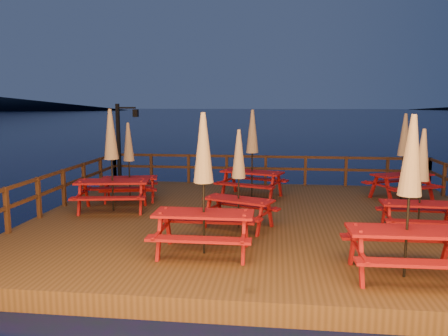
# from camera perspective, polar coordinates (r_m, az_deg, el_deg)

# --- Properties ---
(ground) EXTENTS (500.00, 500.00, 0.00)m
(ground) POSITION_cam_1_polar(r_m,az_deg,el_deg) (11.83, 4.83, -8.37)
(ground) COLOR black
(ground) RESTS_ON ground
(deck) EXTENTS (12.00, 10.00, 0.40)m
(deck) POSITION_cam_1_polar(r_m,az_deg,el_deg) (11.78, 4.84, -7.44)
(deck) COLOR #4A3218
(deck) RESTS_ON ground
(deck_piles) EXTENTS (11.44, 9.44, 1.40)m
(deck_piles) POSITION_cam_1_polar(r_m,az_deg,el_deg) (11.92, 4.81, -9.75)
(deck_piles) COLOR black
(deck_piles) RESTS_ON ground
(railing) EXTENTS (11.80, 9.75, 1.10)m
(railing) POSITION_cam_1_polar(r_m,az_deg,el_deg) (13.30, 5.16, -1.34)
(railing) COLOR black
(railing) RESTS_ON deck
(lamp_post) EXTENTS (0.85, 0.18, 3.00)m
(lamp_post) POSITION_cam_1_polar(r_m,az_deg,el_deg) (16.92, -13.13, 4.10)
(lamp_post) COLOR black
(lamp_post) RESTS_ON deck
(picnic_table_0) EXTENTS (2.40, 2.19, 2.81)m
(picnic_table_0) POSITION_cam_1_polar(r_m,az_deg,el_deg) (14.03, 3.70, 2.07)
(picnic_table_0) COLOR maroon
(picnic_table_0) RESTS_ON deck
(picnic_table_1) EXTENTS (1.77, 1.48, 2.45)m
(picnic_table_1) POSITION_cam_1_polar(r_m,az_deg,el_deg) (11.00, 24.34, -1.45)
(picnic_table_1) COLOR maroon
(picnic_table_1) RESTS_ON deck
(picnic_table_2) EXTENTS (2.07, 1.90, 2.40)m
(picnic_table_2) POSITION_cam_1_polar(r_m,az_deg,el_deg) (10.53, 1.93, -1.23)
(picnic_table_2) COLOR maroon
(picnic_table_2) RESTS_ON deck
(picnic_table_3) EXTENTS (1.99, 1.77, 2.43)m
(picnic_table_3) POSITION_cam_1_polar(r_m,az_deg,el_deg) (13.84, -12.31, 0.98)
(picnic_table_3) COLOR maroon
(picnic_table_3) RESTS_ON deck
(picnic_table_4) EXTENTS (2.02, 1.67, 2.84)m
(picnic_table_4) POSITION_cam_1_polar(r_m,az_deg,el_deg) (8.10, 23.03, -3.22)
(picnic_table_4) COLOR maroon
(picnic_table_4) RESTS_ON deck
(picnic_table_5) EXTENTS (2.00, 1.64, 2.85)m
(picnic_table_5) POSITION_cam_1_polar(r_m,az_deg,el_deg) (8.67, -2.68, -1.80)
(picnic_table_5) COLOR maroon
(picnic_table_5) RESTS_ON deck
(picnic_table_6) EXTENTS (2.25, 1.96, 2.87)m
(picnic_table_6) POSITION_cam_1_polar(r_m,az_deg,el_deg) (12.58, -14.47, 1.21)
(picnic_table_6) COLOR maroon
(picnic_table_6) RESTS_ON deck
(picnic_table_7) EXTENTS (2.39, 2.23, 2.71)m
(picnic_table_7) POSITION_cam_1_polar(r_m,az_deg,el_deg) (14.77, 22.39, 1.56)
(picnic_table_7) COLOR maroon
(picnic_table_7) RESTS_ON deck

